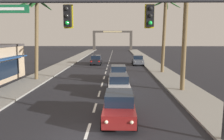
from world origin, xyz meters
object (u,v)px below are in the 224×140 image
sedan_lead_at_stop_bar (119,106)px  sedan_oncoming_far (96,60)px  sedan_third_in_queue (119,84)px  traffic_signal_mast (153,31)px  sedan_fifth_in_queue (118,73)px  palm_left_second (37,23)px  sedan_parked_nearest_kerb (138,60)px  town_gateway_arch (113,38)px  palm_right_second (185,19)px  palm_right_third (164,26)px

sedan_lead_at_stop_bar → sedan_oncoming_far: same height
sedan_third_in_queue → traffic_signal_mast: bearing=-80.8°
sedan_fifth_in_queue → palm_left_second: size_ratio=0.48×
sedan_oncoming_far → sedan_parked_nearest_kerb: 7.40m
sedan_third_in_queue → town_gateway_arch: (-1.69, 62.36, 3.72)m
traffic_signal_mast → sedan_parked_nearest_kerb: 29.38m
palm_right_second → palm_right_third: palm_right_third is taller
sedan_third_in_queue → town_gateway_arch: size_ratio=0.31×
sedan_lead_at_stop_bar → sedan_parked_nearest_kerb: bearing=82.2°
palm_right_third → town_gateway_arch: (-7.84, 51.06, -1.78)m
traffic_signal_mast → sedan_lead_at_stop_bar: 5.22m
sedan_fifth_in_queue → palm_right_second: bearing=-41.0°
sedan_oncoming_far → palm_right_third: size_ratio=0.45×
palm_right_second → traffic_signal_mast: bearing=-113.9°
sedan_fifth_in_queue → sedan_oncoming_far: same height
sedan_lead_at_stop_bar → sedan_fifth_in_queue: same height
town_gateway_arch → sedan_oncoming_far: bearing=-92.9°
traffic_signal_mast → sedan_third_in_queue: size_ratio=2.48×
palm_left_second → sedan_fifth_in_queue: bearing=0.9°
sedan_parked_nearest_kerb → palm_right_third: (2.58, -8.98, 5.49)m
sedan_fifth_in_queue → sedan_oncoming_far: (-3.84, 14.49, 0.00)m
sedan_lead_at_stop_bar → palm_right_third: bearing=70.4°
sedan_fifth_in_queue → palm_left_second: palm_left_second is taller
sedan_lead_at_stop_bar → sedan_third_in_queue: same height
palm_right_second → town_gateway_arch: 61.74m
sedan_fifth_in_queue → palm_right_third: bearing=40.4°
traffic_signal_mast → sedan_fifth_in_queue: bearing=95.4°
sedan_fifth_in_queue → sedan_parked_nearest_kerb: 14.63m
palm_right_second → palm_left_second: bearing=161.8°
sedan_parked_nearest_kerb → palm_right_second: (2.19, -19.17, 5.56)m
sedan_lead_at_stop_bar → sedan_oncoming_far: size_ratio=1.00×
traffic_signal_mast → palm_left_second: palm_left_second is taller
traffic_signal_mast → palm_right_third: (4.75, 20.01, 1.21)m
palm_left_second → palm_right_third: 16.05m
sedan_fifth_in_queue → town_gateway_arch: size_ratio=0.31×
palm_right_third → sedan_lead_at_stop_bar: bearing=-109.6°
palm_right_second → sedan_fifth_in_queue: bearing=139.0°
palm_right_third → town_gateway_arch: 51.69m
palm_right_third → palm_right_second: bearing=-92.2°
traffic_signal_mast → palm_left_second: 18.00m
sedan_fifth_in_queue → town_gateway_arch: town_gateway_arch is taller
sedan_third_in_queue → sedan_fifth_in_queue: same height
traffic_signal_mast → palm_right_third: bearing=76.7°
sedan_oncoming_far → sedan_third_in_queue: bearing=-79.5°
traffic_signal_mast → town_gateway_arch: (-3.10, 71.07, -0.56)m
sedan_fifth_in_queue → sedan_oncoming_far: size_ratio=1.00×
sedan_lead_at_stop_bar → palm_right_second: (5.79, 7.18, 5.56)m
sedan_third_in_queue → sedan_parked_nearest_kerb: size_ratio=1.00×
palm_right_third → sedan_parked_nearest_kerb: bearing=106.1°
sedan_parked_nearest_kerb → town_gateway_arch: size_ratio=0.31×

